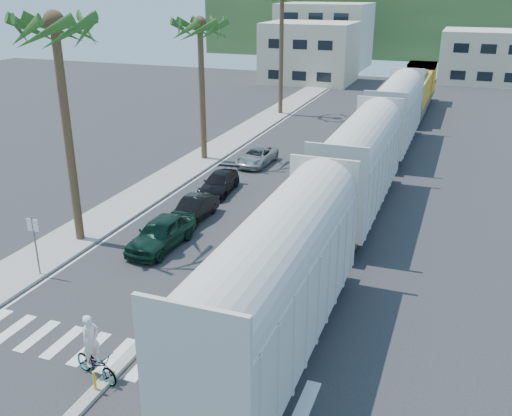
{
  "coord_description": "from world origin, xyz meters",
  "views": [
    {
      "loc": [
        10.42,
        -16.6,
        12.7
      ],
      "look_at": [
        0.87,
        8.95,
        2.0
      ],
      "focal_mm": 40.0,
      "sensor_mm": 36.0,
      "label": 1
    }
  ],
  "objects_px": {
    "street_sign": "(35,238)",
    "car_second": "(194,209)",
    "cyclist": "(95,359)",
    "car_lead": "(161,233)"
  },
  "relations": [
    {
      "from": "street_sign",
      "to": "car_second",
      "type": "xyz_separation_m",
      "value": [
        3.7,
        8.71,
        -1.3
      ]
    },
    {
      "from": "street_sign",
      "to": "cyclist",
      "type": "height_order",
      "value": "street_sign"
    },
    {
      "from": "car_second",
      "to": "cyclist",
      "type": "bearing_deg",
      "value": -76.88
    },
    {
      "from": "cyclist",
      "to": "car_second",
      "type": "bearing_deg",
      "value": 29.23
    },
    {
      "from": "street_sign",
      "to": "car_lead",
      "type": "bearing_deg",
      "value": 51.69
    },
    {
      "from": "street_sign",
      "to": "cyclist",
      "type": "bearing_deg",
      "value": -37.67
    },
    {
      "from": "car_lead",
      "to": "car_second",
      "type": "xyz_separation_m",
      "value": [
        -0.08,
        3.93,
        -0.14
      ]
    },
    {
      "from": "car_lead",
      "to": "cyclist",
      "type": "xyz_separation_m",
      "value": [
        3.08,
        -10.07,
        -0.04
      ]
    },
    {
      "from": "car_lead",
      "to": "cyclist",
      "type": "distance_m",
      "value": 10.53
    },
    {
      "from": "street_sign",
      "to": "cyclist",
      "type": "distance_m",
      "value": 8.74
    }
  ]
}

